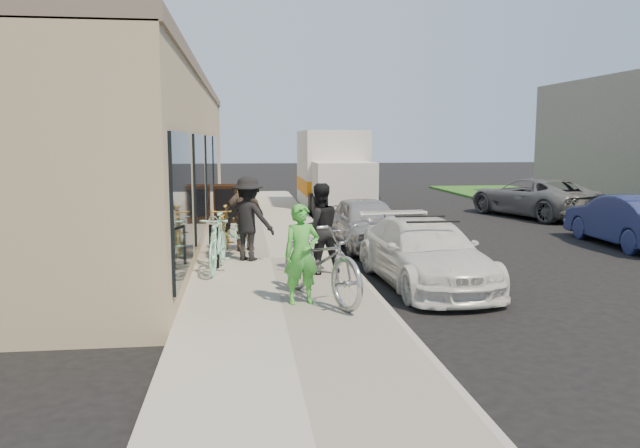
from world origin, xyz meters
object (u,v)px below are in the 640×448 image
moving_truck (333,175)px  cruiser_bike_a (218,243)px  tandem_bike (321,260)px  far_car_blue (627,220)px  far_car_gray (533,197)px  sedan_silver (367,223)px  bystander_b (243,214)px  sandwich_board (226,204)px  bike_rack (214,242)px  cruiser_bike_c (224,229)px  man_standing (319,228)px  bystander_a (248,219)px  cruiser_bike_b (232,233)px  sedan_white (425,253)px  woman_rider (302,254)px

moving_truck → cruiser_bike_a: moving_truck is taller
tandem_bike → cruiser_bike_a: (-1.65, 2.32, -0.09)m
far_car_blue → far_car_gray: size_ratio=0.82×
sedan_silver → bystander_b: 3.07m
cruiser_bike_a → sandwich_board: bearing=97.1°
bike_rack → far_car_blue: bearing=11.2°
far_car_blue → cruiser_bike_c: bearing=4.9°
far_car_blue → man_standing: 8.43m
bike_rack → bystander_a: size_ratio=0.46×
cruiser_bike_b → sedan_silver: bearing=45.5°
sedan_white → woman_rider: (-2.35, -1.52, 0.31)m
sedan_silver → tandem_bike: bearing=-110.8°
bystander_a → bystander_b: (-0.10, 1.15, -0.04)m
sandwich_board → far_car_gray: far_car_gray is taller
bike_rack → cruiser_bike_b: cruiser_bike_b is taller
bike_rack → cruiser_bike_c: bearing=83.7°
sedan_silver → far_car_blue: size_ratio=0.93×
far_car_gray → cruiser_bike_a: far_car_gray is taller
moving_truck → woman_rider: (-2.49, -13.71, -0.40)m
sedan_silver → man_standing: bearing=-117.0°
moving_truck → far_car_blue: moving_truck is taller
man_standing → cruiser_bike_b: man_standing is taller
woman_rider → sedan_silver: bearing=59.5°
bike_rack → tandem_bike: 3.31m
man_standing → tandem_bike: bearing=72.1°
far_car_gray → cruiser_bike_b: 11.91m
man_standing → bystander_a: bystander_a is taller
bike_rack → tandem_bike: size_ratio=0.33×
cruiser_bike_a → far_car_gray: bearing=46.2°
sedan_white → woman_rider: bearing=-150.9°
bystander_b → sedan_white: bearing=-67.7°
cruiser_bike_b → bystander_a: (0.35, -0.90, 0.43)m
sedan_white → cruiser_bike_b: (-3.45, 2.88, -0.02)m
cruiser_bike_a → bystander_a: bearing=66.7°
far_car_gray → far_car_blue: bearing=69.1°
bike_rack → cruiser_bike_c: size_ratio=0.47×
tandem_bike → bystander_b: 4.62m
cruiser_bike_a → bystander_b: bystander_b is taller
sedan_silver → cruiser_bike_a: (-3.42, -2.98, 0.07)m
bike_rack → moving_truck: 11.43m
tandem_bike → bystander_b: bearing=82.8°
sandwich_board → sedan_white: sandwich_board is taller
tandem_bike → bystander_b: size_ratio=1.47×
sedan_white → far_car_blue: size_ratio=1.07×
sandwich_board → cruiser_bike_c: size_ratio=0.67×
tandem_bike → far_car_gray: bearing=29.4°
sandwich_board → bystander_b: size_ratio=0.69×
cruiser_bike_c → cruiser_bike_b: bearing=-6.8°
far_car_blue → tandem_bike: tandem_bike is taller
cruiser_bike_c → woman_rider: bearing=-68.1°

